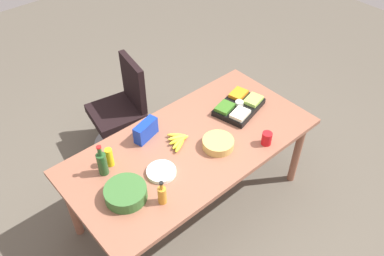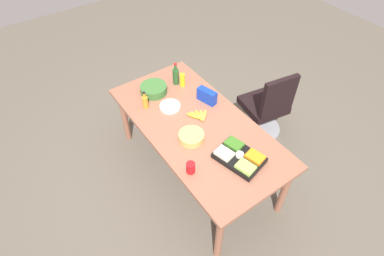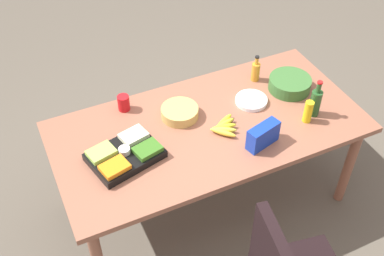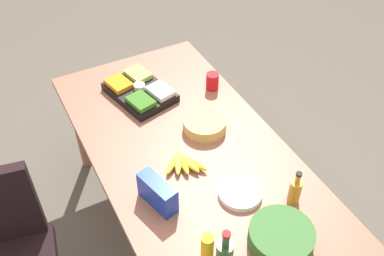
{
  "view_description": "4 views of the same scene",
  "coord_description": "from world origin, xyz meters",
  "px_view_note": "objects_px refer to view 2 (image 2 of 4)",
  "views": [
    {
      "loc": [
        1.46,
        1.68,
        2.99
      ],
      "look_at": [
        -0.09,
        -0.1,
        0.83
      ],
      "focal_mm": 36.92,
      "sensor_mm": 36.0,
      "label": 1
    },
    {
      "loc": [
        -1.79,
        1.32,
        3.03
      ],
      "look_at": [
        -0.05,
        0.09,
        0.81
      ],
      "focal_mm": 29.17,
      "sensor_mm": 36.0,
      "label": 2
    },
    {
      "loc": [
        -1.06,
        -2.01,
        2.89
      ],
      "look_at": [
        -0.14,
        -0.04,
        0.84
      ],
      "focal_mm": 44.35,
      "sensor_mm": 36.0,
      "label": 3
    },
    {
      "loc": [
        1.51,
        -0.78,
        2.55
      ],
      "look_at": [
        -0.11,
        0.07,
        0.84
      ],
      "focal_mm": 41.94,
      "sensor_mm": 36.0,
      "label": 4
    }
  ],
  "objects_px": {
    "banana_bunch": "(199,116)",
    "dressing_bottle": "(145,102)",
    "mustard_bottle": "(182,80)",
    "veggie_tray": "(239,157)",
    "salad_bowl": "(154,89)",
    "red_solo_cup": "(191,168)",
    "office_chair": "(265,111)",
    "chip_bowl": "(191,137)",
    "conference_table": "(196,129)",
    "chip_bag_blue": "(207,96)",
    "wine_bottle": "(176,76)",
    "paper_plate_stack": "(170,106)"
  },
  "relations": [
    {
      "from": "chip_bowl",
      "to": "wine_bottle",
      "type": "xyz_separation_m",
      "value": [
        0.82,
        -0.36,
        0.07
      ]
    },
    {
      "from": "wine_bottle",
      "to": "banana_bunch",
      "type": "height_order",
      "value": "wine_bottle"
    },
    {
      "from": "office_chair",
      "to": "chip_bowl",
      "type": "bearing_deg",
      "value": 96.77
    },
    {
      "from": "salad_bowl",
      "to": "banana_bunch",
      "type": "xyz_separation_m",
      "value": [
        -0.62,
        -0.18,
        -0.02
      ]
    },
    {
      "from": "red_solo_cup",
      "to": "chip_bag_blue",
      "type": "bearing_deg",
      "value": -45.48
    },
    {
      "from": "chip_bag_blue",
      "to": "red_solo_cup",
      "type": "height_order",
      "value": "chip_bag_blue"
    },
    {
      "from": "conference_table",
      "to": "mustard_bottle",
      "type": "bearing_deg",
      "value": -21.23
    },
    {
      "from": "veggie_tray",
      "to": "salad_bowl",
      "type": "relative_size",
      "value": 1.62
    },
    {
      "from": "veggie_tray",
      "to": "office_chair",
      "type": "bearing_deg",
      "value": -59.23
    },
    {
      "from": "salad_bowl",
      "to": "chip_bag_blue",
      "type": "bearing_deg",
      "value": -139.57
    },
    {
      "from": "mustard_bottle",
      "to": "paper_plate_stack",
      "type": "bearing_deg",
      "value": 126.29
    },
    {
      "from": "chip_bowl",
      "to": "veggie_tray",
      "type": "xyz_separation_m",
      "value": [
        -0.46,
        -0.21,
        0.0
      ]
    },
    {
      "from": "chip_bag_blue",
      "to": "paper_plate_stack",
      "type": "bearing_deg",
      "value": 69.22
    },
    {
      "from": "veggie_tray",
      "to": "paper_plate_stack",
      "type": "distance_m",
      "value": 0.97
    },
    {
      "from": "red_solo_cup",
      "to": "chip_bowl",
      "type": "bearing_deg",
      "value": -36.0
    },
    {
      "from": "salad_bowl",
      "to": "wine_bottle",
      "type": "bearing_deg",
      "value": -90.92
    },
    {
      "from": "conference_table",
      "to": "chip_bag_blue",
      "type": "relative_size",
      "value": 9.26
    },
    {
      "from": "veggie_tray",
      "to": "red_solo_cup",
      "type": "xyz_separation_m",
      "value": [
        0.14,
        0.44,
        0.02
      ]
    },
    {
      "from": "veggie_tray",
      "to": "paper_plate_stack",
      "type": "relative_size",
      "value": 2.18
    },
    {
      "from": "banana_bunch",
      "to": "mustard_bottle",
      "type": "bearing_deg",
      "value": -16.06
    },
    {
      "from": "mustard_bottle",
      "to": "salad_bowl",
      "type": "relative_size",
      "value": 0.54
    },
    {
      "from": "chip_bowl",
      "to": "mustard_bottle",
      "type": "bearing_deg",
      "value": -28.03
    },
    {
      "from": "office_chair",
      "to": "banana_bunch",
      "type": "xyz_separation_m",
      "value": [
        0.06,
        0.98,
        0.42
      ]
    },
    {
      "from": "chip_bowl",
      "to": "dressing_bottle",
      "type": "relative_size",
      "value": 1.21
    },
    {
      "from": "office_chair",
      "to": "chip_bowl",
      "type": "relative_size",
      "value": 3.97
    },
    {
      "from": "office_chair",
      "to": "banana_bunch",
      "type": "height_order",
      "value": "office_chair"
    },
    {
      "from": "wine_bottle",
      "to": "veggie_tray",
      "type": "distance_m",
      "value": 1.29
    },
    {
      "from": "veggie_tray",
      "to": "banana_bunch",
      "type": "xyz_separation_m",
      "value": [
        0.66,
        -0.03,
        -0.01
      ]
    },
    {
      "from": "conference_table",
      "to": "veggie_tray",
      "type": "relative_size",
      "value": 4.25
    },
    {
      "from": "mustard_bottle",
      "to": "chip_bag_blue",
      "type": "bearing_deg",
      "value": -170.51
    },
    {
      "from": "mustard_bottle",
      "to": "office_chair",
      "type": "bearing_deg",
      "value": -125.72
    },
    {
      "from": "chip_bowl",
      "to": "office_chair",
      "type": "bearing_deg",
      "value": -83.23
    },
    {
      "from": "salad_bowl",
      "to": "dressing_bottle",
      "type": "xyz_separation_m",
      "value": [
        -0.17,
        0.2,
        0.03
      ]
    },
    {
      "from": "conference_table",
      "to": "chip_bag_blue",
      "type": "bearing_deg",
      "value": -53.01
    },
    {
      "from": "office_chair",
      "to": "red_solo_cup",
      "type": "height_order",
      "value": "office_chair"
    },
    {
      "from": "office_chair",
      "to": "paper_plate_stack",
      "type": "height_order",
      "value": "office_chair"
    },
    {
      "from": "conference_table",
      "to": "red_solo_cup",
      "type": "distance_m",
      "value": 0.61
    },
    {
      "from": "conference_table",
      "to": "dressing_bottle",
      "type": "distance_m",
      "value": 0.62
    },
    {
      "from": "mustard_bottle",
      "to": "banana_bunch",
      "type": "xyz_separation_m",
      "value": [
        -0.54,
        0.15,
        -0.05
      ]
    },
    {
      "from": "chip_bowl",
      "to": "veggie_tray",
      "type": "bearing_deg",
      "value": -155.19
    },
    {
      "from": "conference_table",
      "to": "banana_bunch",
      "type": "height_order",
      "value": "banana_bunch"
    },
    {
      "from": "chip_bag_blue",
      "to": "red_solo_cup",
      "type": "xyz_separation_m",
      "value": [
        -0.67,
        0.68,
        -0.02
      ]
    },
    {
      "from": "mustard_bottle",
      "to": "veggie_tray",
      "type": "height_order",
      "value": "mustard_bottle"
    },
    {
      "from": "chip_bag_blue",
      "to": "red_solo_cup",
      "type": "bearing_deg",
      "value": 134.52
    },
    {
      "from": "conference_table",
      "to": "wine_bottle",
      "type": "height_order",
      "value": "wine_bottle"
    },
    {
      "from": "veggie_tray",
      "to": "dressing_bottle",
      "type": "xyz_separation_m",
      "value": [
        1.11,
        0.35,
        0.04
      ]
    },
    {
      "from": "veggie_tray",
      "to": "banana_bunch",
      "type": "bearing_deg",
      "value": -2.48
    },
    {
      "from": "chip_bowl",
      "to": "chip_bag_blue",
      "type": "height_order",
      "value": "chip_bag_blue"
    },
    {
      "from": "chip_bag_blue",
      "to": "paper_plate_stack",
      "type": "distance_m",
      "value": 0.41
    },
    {
      "from": "banana_bunch",
      "to": "dressing_bottle",
      "type": "bearing_deg",
      "value": 39.47
    }
  ]
}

